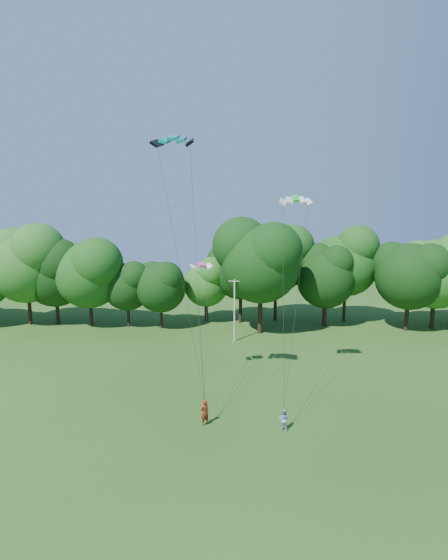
{
  "coord_description": "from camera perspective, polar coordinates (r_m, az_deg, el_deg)",
  "views": [
    {
      "loc": [
        0.72,
        -20.22,
        15.44
      ],
      "look_at": [
        0.15,
        13.0,
        9.89
      ],
      "focal_mm": 28.0,
      "sensor_mm": 36.0,
      "label": 1
    }
  ],
  "objects": [
    {
      "name": "ground",
      "position": [
        25.45,
        -0.96,
        -27.87
      ],
      "size": [
        160.0,
        160.0,
        0.0
      ],
      "primitive_type": "plane",
      "color": "#1F4B14",
      "rests_on": "ground"
    },
    {
      "name": "kite_flyer_right",
      "position": [
        32.35,
        7.81,
        -17.57
      ],
      "size": [
        0.91,
        0.83,
        1.54
      ],
      "primitive_type": "imported",
      "rotation": [
        0.0,
        0.0,
        2.75
      ],
      "color": "#A4B5E4",
      "rests_on": "ground"
    },
    {
      "name": "tree_back_center",
      "position": [
        52.94,
        4.83,
        3.05
      ],
      "size": [
        10.5,
        10.5,
        15.27
      ],
      "color": "black",
      "rests_on": "ground"
    },
    {
      "name": "kite_green",
      "position": [
        36.26,
        9.32,
        10.48
      ],
      "size": [
        2.6,
        1.23,
        0.6
      ],
      "rotation": [
        0.0,
        0.0,
        0.04
      ],
      "color": "green",
      "rests_on": "ground"
    },
    {
      "name": "kite_teal",
      "position": [
        32.23,
        -6.62,
        17.99
      ],
      "size": [
        3.09,
        1.7,
        0.58
      ],
      "rotation": [
        0.0,
        0.0,
        -0.14
      ],
      "color": "#04847F",
      "rests_on": "ground"
    },
    {
      "name": "utility_pole",
      "position": [
        50.45,
        1.38,
        -3.89
      ],
      "size": [
        1.42,
        0.48,
        7.29
      ],
      "rotation": [
        0.0,
        0.0,
        -0.28
      ],
      "color": "beige",
      "rests_on": "ground"
    },
    {
      "name": "kite_pink",
      "position": [
        37.44,
        -2.98,
        2.06
      ],
      "size": [
        2.08,
        1.61,
        0.33
      ],
      "rotation": [
        0.0,
        0.0,
        0.44
      ],
      "color": "#DA3C9C",
      "rests_on": "ground"
    },
    {
      "name": "kite_flyer_left",
      "position": [
        32.64,
        -2.56,
        -16.89
      ],
      "size": [
        0.82,
        0.79,
        1.9
      ],
      "primitive_type": "imported",
      "rotation": [
        0.0,
        0.0,
        3.81
      ],
      "color": "maroon",
      "rests_on": "ground"
    }
  ]
}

